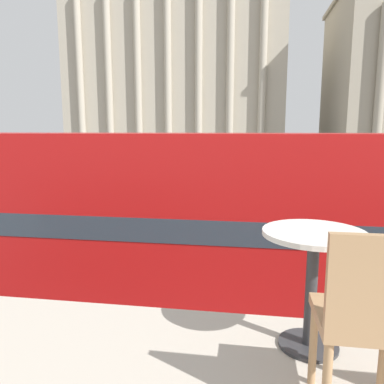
{
  "coord_description": "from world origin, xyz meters",
  "views": [
    {
      "loc": [
        0.23,
        -2.54,
        4.34
      ],
      "look_at": [
        -2.52,
        15.25,
        1.34
      ],
      "focal_mm": 35.0,
      "sensor_mm": 36.0,
      "label": 1
    }
  ],
  "objects_px": {
    "double_decker_bus": "(205,225)",
    "cafe_chair_0": "(367,316)",
    "plaza_building_left": "(179,70)",
    "traffic_light_far": "(272,158)",
    "pedestrian_grey": "(61,215)",
    "car_navy": "(195,190)",
    "pedestrian_black": "(232,169)",
    "cafe_dining_table": "(313,263)",
    "traffic_light_mid": "(288,177)",
    "car_maroon": "(178,177)",
    "pedestrian_red": "(96,207)",
    "pedestrian_yellow": "(298,191)"
  },
  "relations": [
    {
      "from": "double_decker_bus",
      "to": "cafe_chair_0",
      "type": "height_order",
      "value": "double_decker_bus"
    },
    {
      "from": "plaza_building_left",
      "to": "traffic_light_far",
      "type": "xyz_separation_m",
      "value": [
        11.68,
        -26.34,
        -10.22
      ]
    },
    {
      "from": "double_decker_bus",
      "to": "pedestrian_grey",
      "type": "relative_size",
      "value": 6.23
    },
    {
      "from": "car_navy",
      "to": "pedestrian_black",
      "type": "height_order",
      "value": "pedestrian_black"
    },
    {
      "from": "cafe_dining_table",
      "to": "cafe_chair_0",
      "type": "bearing_deg",
      "value": -77.07
    },
    {
      "from": "traffic_light_mid",
      "to": "car_maroon",
      "type": "xyz_separation_m",
      "value": [
        -7.4,
        10.69,
        -1.44
      ]
    },
    {
      "from": "cafe_chair_0",
      "to": "pedestrian_grey",
      "type": "distance_m",
      "value": 14.3
    },
    {
      "from": "plaza_building_left",
      "to": "pedestrian_red",
      "type": "relative_size",
      "value": 16.26
    },
    {
      "from": "cafe_dining_table",
      "to": "pedestrian_yellow",
      "type": "relative_size",
      "value": 0.41
    },
    {
      "from": "car_navy",
      "to": "pedestrian_red",
      "type": "relative_size",
      "value": 2.35
    },
    {
      "from": "pedestrian_grey",
      "to": "plaza_building_left",
      "type": "bearing_deg",
      "value": -15.73
    },
    {
      "from": "traffic_light_far",
      "to": "car_navy",
      "type": "height_order",
      "value": "traffic_light_far"
    },
    {
      "from": "cafe_dining_table",
      "to": "plaza_building_left",
      "type": "relative_size",
      "value": 0.03
    },
    {
      "from": "cafe_chair_0",
      "to": "traffic_light_mid",
      "type": "bearing_deg",
      "value": 92.01
    },
    {
      "from": "pedestrian_yellow",
      "to": "pedestrian_red",
      "type": "distance_m",
      "value": 10.83
    },
    {
      "from": "pedestrian_red",
      "to": "traffic_light_mid",
      "type": "bearing_deg",
      "value": 33.39
    },
    {
      "from": "double_decker_bus",
      "to": "cafe_chair_0",
      "type": "bearing_deg",
      "value": -70.2
    },
    {
      "from": "pedestrian_yellow",
      "to": "plaza_building_left",
      "type": "bearing_deg",
      "value": -53.18
    },
    {
      "from": "plaza_building_left",
      "to": "cafe_dining_table",
      "type": "bearing_deg",
      "value": -78.41
    },
    {
      "from": "pedestrian_black",
      "to": "traffic_light_far",
      "type": "bearing_deg",
      "value": -99.2
    },
    {
      "from": "car_maroon",
      "to": "cafe_chair_0",
      "type": "bearing_deg",
      "value": -71.33
    },
    {
      "from": "cafe_dining_table",
      "to": "pedestrian_grey",
      "type": "relative_size",
      "value": 0.41
    },
    {
      "from": "pedestrian_grey",
      "to": "car_maroon",
      "type": "bearing_deg",
      "value": -26.06
    },
    {
      "from": "cafe_dining_table",
      "to": "plaza_building_left",
      "type": "height_order",
      "value": "plaza_building_left"
    },
    {
      "from": "traffic_light_mid",
      "to": "traffic_light_far",
      "type": "height_order",
      "value": "traffic_light_far"
    },
    {
      "from": "cafe_dining_table",
      "to": "pedestrian_yellow",
      "type": "bearing_deg",
      "value": 83.03
    },
    {
      "from": "pedestrian_black",
      "to": "pedestrian_grey",
      "type": "xyz_separation_m",
      "value": [
        -5.72,
        -20.21,
        0.11
      ]
    },
    {
      "from": "cafe_dining_table",
      "to": "plaza_building_left",
      "type": "distance_m",
      "value": 52.95
    },
    {
      "from": "cafe_chair_0",
      "to": "pedestrian_yellow",
      "type": "relative_size",
      "value": 0.51
    },
    {
      "from": "cafe_chair_0",
      "to": "plaza_building_left",
      "type": "bearing_deg",
      "value": 108.2
    },
    {
      "from": "car_maroon",
      "to": "pedestrian_red",
      "type": "bearing_deg",
      "value": -88.12
    },
    {
      "from": "pedestrian_grey",
      "to": "pedestrian_yellow",
      "type": "distance_m",
      "value": 12.4
    },
    {
      "from": "cafe_chair_0",
      "to": "pedestrian_red",
      "type": "distance_m",
      "value": 15.46
    },
    {
      "from": "car_maroon",
      "to": "pedestrian_red",
      "type": "distance_m",
      "value": 13.67
    },
    {
      "from": "plaza_building_left",
      "to": "traffic_light_far",
      "type": "height_order",
      "value": "plaza_building_left"
    },
    {
      "from": "pedestrian_grey",
      "to": "pedestrian_black",
      "type": "bearing_deg",
      "value": -35.6
    },
    {
      "from": "traffic_light_mid",
      "to": "pedestrian_yellow",
      "type": "relative_size",
      "value": 1.8
    },
    {
      "from": "traffic_light_far",
      "to": "pedestrian_black",
      "type": "xyz_separation_m",
      "value": [
        -3.12,
        6.6,
        -1.49
      ]
    },
    {
      "from": "cafe_chair_0",
      "to": "pedestrian_yellow",
      "type": "xyz_separation_m",
      "value": [
        2.14,
        19.2,
        -2.5
      ]
    },
    {
      "from": "car_maroon",
      "to": "double_decker_bus",
      "type": "bearing_deg",
      "value": -71.51
    },
    {
      "from": "traffic_light_far",
      "to": "car_maroon",
      "type": "height_order",
      "value": "traffic_light_far"
    },
    {
      "from": "pedestrian_yellow",
      "to": "car_maroon",
      "type": "bearing_deg",
      "value": -28.63
    },
    {
      "from": "cafe_chair_0",
      "to": "pedestrian_grey",
      "type": "xyz_separation_m",
      "value": [
        -7.76,
        11.74,
        -2.52
      ]
    },
    {
      "from": "traffic_light_mid",
      "to": "pedestrian_black",
      "type": "distance_m",
      "value": 15.91
    },
    {
      "from": "traffic_light_mid",
      "to": "pedestrian_yellow",
      "type": "distance_m",
      "value": 3.07
    },
    {
      "from": "plaza_building_left",
      "to": "pedestrian_grey",
      "type": "xyz_separation_m",
      "value": [
        2.85,
        -39.95,
        -11.59
      ]
    },
    {
      "from": "plaza_building_left",
      "to": "pedestrian_red",
      "type": "height_order",
      "value": "plaza_building_left"
    },
    {
      "from": "double_decker_bus",
      "to": "traffic_light_far",
      "type": "relative_size",
      "value": 3.02
    },
    {
      "from": "plaza_building_left",
      "to": "pedestrian_black",
      "type": "distance_m",
      "value": 24.49
    },
    {
      "from": "double_decker_bus",
      "to": "plaza_building_left",
      "type": "height_order",
      "value": "plaza_building_left"
    }
  ]
}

